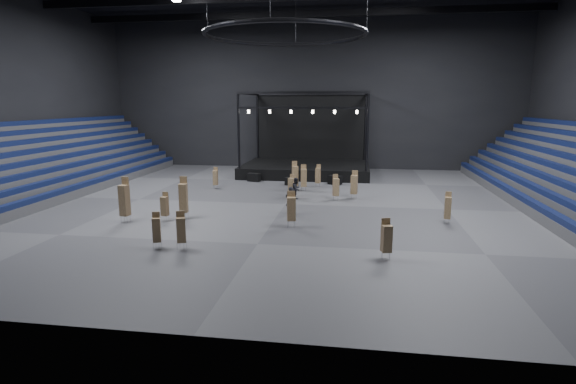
# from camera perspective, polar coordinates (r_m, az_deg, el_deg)

# --- Properties ---
(floor) EXTENTS (50.00, 50.00, 0.00)m
(floor) POSITION_cam_1_polar(r_m,az_deg,el_deg) (36.05, -0.34, -1.54)
(floor) COLOR #4C4C4F
(floor) RESTS_ON ground
(wall_back) EXTENTS (50.00, 0.20, 18.00)m
(wall_back) POSITION_cam_1_polar(r_m,az_deg,el_deg) (56.01, 3.01, 12.28)
(wall_back) COLOR black
(wall_back) RESTS_ON ground
(wall_front) EXTENTS (50.00, 0.20, 18.00)m
(wall_front) POSITION_cam_1_polar(r_m,az_deg,el_deg) (14.79, -13.36, 14.87)
(wall_front) COLOR black
(wall_front) RESTS_ON ground
(bleachers_left) EXTENTS (7.20, 40.00, 6.40)m
(bleachers_left) POSITION_cam_1_polar(r_m,az_deg,el_deg) (45.26, -30.41, 1.75)
(bleachers_left) COLOR #464648
(bleachers_left) RESTS_ON floor
(stage) EXTENTS (14.00, 10.00, 9.20)m
(stage) POSITION_cam_1_polar(r_m,az_deg,el_deg) (51.68, 2.42, 3.98)
(stage) COLOR black
(stage) RESTS_ON floor
(truss_ring) EXTENTS (12.30, 12.30, 5.15)m
(truss_ring) POSITION_cam_1_polar(r_m,az_deg,el_deg) (35.51, -0.36, 19.37)
(truss_ring) COLOR black
(truss_ring) RESTS_ON ceiling
(flight_case_left) EXTENTS (1.41, 0.98, 0.85)m
(flight_case_left) POSITION_cam_1_polar(r_m,az_deg,el_deg) (46.49, -4.34, 1.86)
(flight_case_left) COLOR black
(flight_case_left) RESTS_ON floor
(flight_case_mid) EXTENTS (1.26, 0.92, 0.75)m
(flight_case_mid) POSITION_cam_1_polar(r_m,az_deg,el_deg) (44.23, 0.38, 1.35)
(flight_case_mid) COLOR black
(flight_case_mid) RESTS_ON floor
(flight_case_right) EXTENTS (1.48, 1.10, 0.88)m
(flight_case_right) POSITION_cam_1_polar(r_m,az_deg,el_deg) (44.90, 5.99, 1.52)
(flight_case_right) COLOR black
(flight_case_right) RESTS_ON floor
(chair_stack_0) EXTENTS (0.47, 0.47, 2.17)m
(chair_stack_0) POSITION_cam_1_polar(r_m,az_deg,el_deg) (31.88, 19.62, -1.84)
(chair_stack_0) COLOR silver
(chair_stack_0) RESTS_ON floor
(chair_stack_1) EXTENTS (0.65, 0.65, 2.37)m
(chair_stack_1) POSITION_cam_1_polar(r_m,az_deg,el_deg) (29.15, 0.42, -2.08)
(chair_stack_1) COLOR silver
(chair_stack_1) RESTS_ON floor
(chair_stack_2) EXTENTS (0.44, 0.44, 2.03)m
(chair_stack_2) POSITION_cam_1_polar(r_m,az_deg,el_deg) (42.99, -9.20, 1.85)
(chair_stack_2) COLOR silver
(chair_stack_2) RESTS_ON floor
(chair_stack_3) EXTENTS (0.55, 0.55, 2.04)m
(chair_stack_3) POSITION_cam_1_polar(r_m,az_deg,el_deg) (26.12, -16.36, -4.57)
(chair_stack_3) COLOR silver
(chair_stack_3) RESTS_ON floor
(chair_stack_4) EXTENTS (0.66, 0.66, 2.71)m
(chair_stack_4) POSITION_cam_1_polar(r_m,az_deg,el_deg) (41.50, 0.90, 2.12)
(chair_stack_4) COLOR silver
(chair_stack_4) RESTS_ON floor
(chair_stack_5) EXTENTS (0.60, 0.60, 2.02)m
(chair_stack_5) POSITION_cam_1_polar(r_m,az_deg,el_deg) (38.29, 0.46, 0.87)
(chair_stack_5) COLOR silver
(chair_stack_5) RESTS_ON floor
(chair_stack_6) EXTENTS (0.60, 0.60, 2.16)m
(chair_stack_6) POSITION_cam_1_polar(r_m,az_deg,el_deg) (23.83, 12.39, -5.71)
(chair_stack_6) COLOR silver
(chair_stack_6) RESTS_ON floor
(chair_stack_7) EXTENTS (0.60, 0.60, 2.98)m
(chair_stack_7) POSITION_cam_1_polar(r_m,az_deg,el_deg) (32.14, -13.14, -0.67)
(chair_stack_7) COLOR silver
(chair_stack_7) RESTS_ON floor
(chair_stack_8) EXTENTS (0.59, 0.59, 2.19)m
(chair_stack_8) POSITION_cam_1_polar(r_m,az_deg,el_deg) (37.44, 6.10, 0.68)
(chair_stack_8) COLOR silver
(chair_stack_8) RESTS_ON floor
(chair_stack_9) EXTENTS (0.48, 0.48, 2.00)m
(chair_stack_9) POSITION_cam_1_polar(r_m,az_deg,el_deg) (31.93, -15.39, -1.69)
(chair_stack_9) COLOR silver
(chair_stack_9) RESTS_ON floor
(chair_stack_10) EXTENTS (0.52, 0.52, 2.17)m
(chair_stack_10) POSITION_cam_1_polar(r_m,az_deg,el_deg) (43.43, 3.83, 2.15)
(chair_stack_10) COLOR silver
(chair_stack_10) RESTS_ON floor
(chair_stack_11) EXTENTS (0.63, 0.63, 3.09)m
(chair_stack_11) POSITION_cam_1_polar(r_m,az_deg,el_deg) (32.28, -20.05, -0.91)
(chair_stack_11) COLOR silver
(chair_stack_11) RESTS_ON floor
(chair_stack_12) EXTENTS (0.62, 0.62, 2.40)m
(chair_stack_12) POSITION_cam_1_polar(r_m,az_deg,el_deg) (38.21, 8.40, 1.00)
(chair_stack_12) COLOR silver
(chair_stack_12) RESTS_ON floor
(chair_stack_13) EXTENTS (0.61, 0.61, 2.45)m
(chair_stack_13) POSITION_cam_1_polar(r_m,az_deg,el_deg) (41.17, 2.00, 1.88)
(chair_stack_13) COLOR silver
(chair_stack_13) RESTS_ON floor
(chair_stack_14) EXTENTS (0.64, 0.64, 2.14)m
(chair_stack_14) POSITION_cam_1_polar(r_m,az_deg,el_deg) (25.54, -13.43, -4.61)
(chair_stack_14) COLOR silver
(chair_stack_14) RESTS_ON floor
(man_center) EXTENTS (0.83, 0.63, 2.07)m
(man_center) POSITION_cam_1_polar(r_m,az_deg,el_deg) (32.47, 0.34, -1.11)
(man_center) COLOR black
(man_center) RESTS_ON floor
(crew_member) EXTENTS (1.00, 1.11, 1.86)m
(crew_member) POSITION_cam_1_polar(r_m,az_deg,el_deg) (37.54, 1.06, 0.42)
(crew_member) COLOR black
(crew_member) RESTS_ON floor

